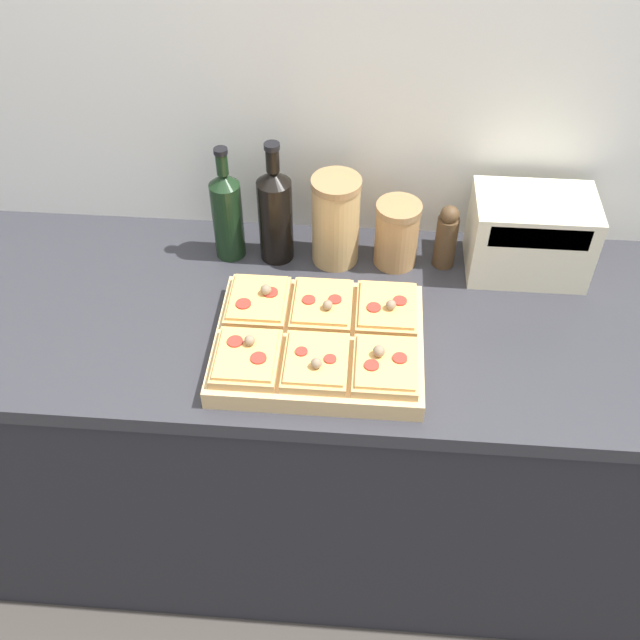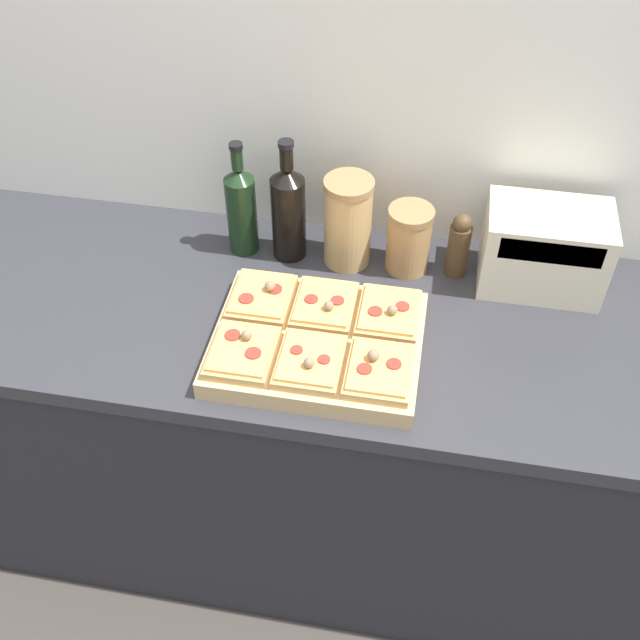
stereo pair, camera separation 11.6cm
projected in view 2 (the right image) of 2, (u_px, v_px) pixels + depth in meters
name	position (u px, v px, depth m)	size (l,w,h in m)	color
ground_plane	(318.00, 626.00, 2.13)	(12.00, 12.00, 0.00)	#3D3833
wall_back	(370.00, 111.00, 1.73)	(6.00, 0.06, 2.50)	silver
kitchen_counter	(339.00, 438.00, 2.03)	(2.63, 0.67, 0.93)	#232328
cutting_board	(318.00, 344.00, 1.61)	(0.44, 0.36, 0.04)	tan
pizza_slice_back_left	(262.00, 297.00, 1.66)	(0.13, 0.16, 0.05)	tan
pizza_slice_back_center	(325.00, 305.00, 1.64)	(0.13, 0.16, 0.05)	tan
pizza_slice_back_right	(389.00, 313.00, 1.63)	(0.13, 0.16, 0.05)	tan
pizza_slice_front_left	(243.00, 352.00, 1.54)	(0.13, 0.16, 0.05)	tan
pizza_slice_front_center	(310.00, 361.00, 1.52)	(0.13, 0.16, 0.05)	tan
pizza_slice_front_right	(379.00, 370.00, 1.51)	(0.13, 0.16, 0.05)	tan
olive_oil_bottle	(241.00, 208.00, 1.79)	(0.07, 0.07, 0.30)	black
wine_bottle	(288.00, 210.00, 1.77)	(0.08, 0.08, 0.32)	black
grain_jar_tall	(348.00, 222.00, 1.76)	(0.12, 0.12, 0.23)	tan
grain_jar_short	(409.00, 239.00, 1.77)	(0.11, 0.11, 0.17)	#AD7F4C
pepper_mill	(459.00, 245.00, 1.75)	(0.05, 0.05, 0.17)	#47331E
toaster_oven	(544.00, 249.00, 1.72)	(0.30, 0.18, 0.20)	beige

